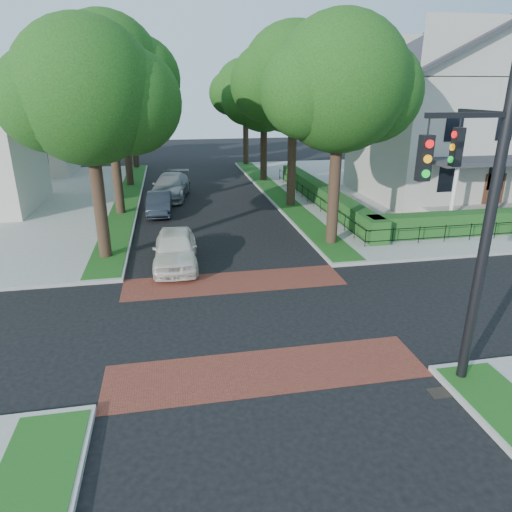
{
  "coord_description": "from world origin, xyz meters",
  "views": [
    {
      "loc": [
        -2.34,
        -13.88,
        7.5
      ],
      "look_at": [
        0.64,
        1.83,
        1.6
      ],
      "focal_mm": 32.0,
      "sensor_mm": 36.0,
      "label": 1
    }
  ],
  "objects_px": {
    "traffic_signal": "(478,212)",
    "parked_car_front": "(175,249)",
    "parked_car_middle": "(159,203)",
    "parked_car_rear": "(171,186)"
  },
  "relations": [
    {
      "from": "traffic_signal",
      "to": "parked_car_middle",
      "type": "height_order",
      "value": "traffic_signal"
    },
    {
      "from": "parked_car_middle",
      "to": "parked_car_rear",
      "type": "distance_m",
      "value": 4.54
    },
    {
      "from": "parked_car_rear",
      "to": "parked_car_front",
      "type": "bearing_deg",
      "value": -80.2
    },
    {
      "from": "parked_car_front",
      "to": "parked_car_rear",
      "type": "bearing_deg",
      "value": 91.95
    },
    {
      "from": "traffic_signal",
      "to": "parked_car_middle",
      "type": "relative_size",
      "value": 1.93
    },
    {
      "from": "parked_car_front",
      "to": "parked_car_middle",
      "type": "xyz_separation_m",
      "value": [
        -0.79,
        9.25,
        -0.12
      ]
    },
    {
      "from": "parked_car_middle",
      "to": "parked_car_rear",
      "type": "relative_size",
      "value": 0.71
    },
    {
      "from": "traffic_signal",
      "to": "parked_car_front",
      "type": "distance_m",
      "value": 12.91
    },
    {
      "from": "parked_car_front",
      "to": "parked_car_rear",
      "type": "xyz_separation_m",
      "value": [
        -0.03,
        13.73,
        0.04
      ]
    },
    {
      "from": "parked_car_middle",
      "to": "parked_car_rear",
      "type": "height_order",
      "value": "parked_car_rear"
    }
  ]
}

